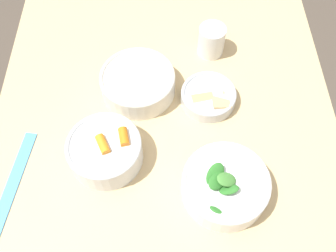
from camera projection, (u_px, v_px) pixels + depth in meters
ground_plane at (166, 231)px, 1.52m from camera, size 10.00×10.00×0.00m
dining_table at (165, 167)px, 1.00m from camera, size 1.07×0.86×0.73m
bowl_carrots at (104, 150)px, 0.85m from camera, size 0.17×0.17×0.08m
bowl_greens at (224, 185)px, 0.81m from camera, size 0.19×0.19×0.09m
bowl_beans_hotdog at (137, 83)px, 0.96m from camera, size 0.19×0.19×0.06m
bowl_cookies at (208, 96)px, 0.95m from camera, size 0.14×0.14×0.04m
ruler at (13, 182)px, 0.85m from camera, size 0.26×0.07×0.00m
cup at (211, 41)px, 1.02m from camera, size 0.07×0.07×0.09m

